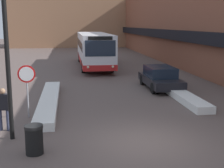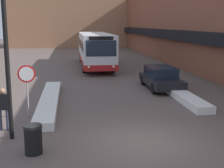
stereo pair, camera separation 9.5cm
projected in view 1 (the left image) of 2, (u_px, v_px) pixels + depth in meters
The scene contains 11 objects.
ground_plane at pixel (144, 142), 10.91m from camera, with size 160.00×160.00×0.00m, color brown.
building_row_right at pixel (180, 23), 34.83m from camera, with size 5.50×60.00×8.28m.
building_backdrop_far at pixel (81, 11), 56.64m from camera, with size 26.00×8.00×12.74m.
snow_bank_left at pixel (49, 100), 16.09m from camera, with size 0.90×8.73×0.35m.
snow_bank_right at pixel (182, 96), 17.12m from camera, with size 0.90×6.16×0.36m.
city_bus at pixel (94, 49), 29.87m from camera, with size 2.72×12.44×3.17m.
parked_car_front at pixel (160, 77), 19.83m from camera, with size 1.87×4.52×1.40m.
stop_sign at pixel (27, 80), 13.45m from camera, with size 0.76×0.08×2.33m.
street_lamp at pixel (13, 20), 10.46m from camera, with size 1.46×0.36×6.85m.
pedestrian at pixel (3, 105), 11.91m from camera, with size 0.54×0.29×1.67m.
trash_bin at pixel (34, 139), 9.83m from camera, with size 0.59×0.59×0.95m.
Camera 1 is at (-2.56, -10.07, 4.06)m, focal length 50.00 mm.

